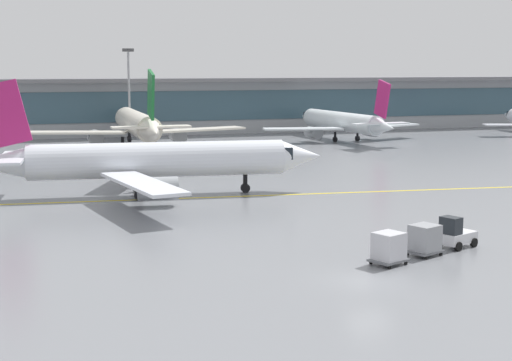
{
  "coord_description": "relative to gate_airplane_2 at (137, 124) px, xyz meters",
  "views": [
    {
      "loc": [
        -18.01,
        -36.66,
        11.7
      ],
      "look_at": [
        -0.71,
        18.36,
        3.0
      ],
      "focal_mm": 53.56,
      "sensor_mm": 36.0,
      "label": 1
    }
  ],
  "objects": [
    {
      "name": "terminal_concourse",
      "position": [
        1.56,
        21.54,
        1.53
      ],
      "size": [
        224.6,
        11.0,
        9.6
      ],
      "color": "#9EA3A8",
      "rests_on": "ground_plane"
    },
    {
      "name": "ground_plane",
      "position": [
        1.56,
        -72.4,
        -3.39
      ],
      "size": [
        400.0,
        400.0,
        0.0
      ],
      "primitive_type": "plane",
      "color": "slate"
    },
    {
      "name": "cargo_dolly_lead",
      "position": [
        7.43,
        -68.09,
        -2.33
      ],
      "size": [
        2.55,
        2.29,
        1.94
      ],
      "rotation": [
        0.0,
        0.0,
        0.4
      ],
      "color": "#595B60",
      "rests_on": "ground_plane"
    },
    {
      "name": "cargo_dolly_trailing",
      "position": [
        4.28,
        -69.4,
        -2.33
      ],
      "size": [
        2.55,
        2.29,
        1.94
      ],
      "rotation": [
        0.0,
        0.0,
        0.4
      ],
      "color": "#595B60",
      "rests_on": "ground_plane"
    },
    {
      "name": "apron_light_mast_1",
      "position": [
        0.83,
        13.04,
        4.49
      ],
      "size": [
        1.8,
        0.36,
        14.37
      ],
      "color": "gray",
      "rests_on": "ground_plane"
    },
    {
      "name": "gate_airplane_2",
      "position": [
        0.0,
        0.0,
        0.0
      ],
      "size": [
        31.71,
        34.01,
        11.29
      ],
      "rotation": [
        0.0,
        0.0,
        1.56
      ],
      "color": "silver",
      "rests_on": "ground_plane"
    },
    {
      "name": "baggage_tug",
      "position": [
        10.37,
        -66.85,
        -2.49
      ],
      "size": [
        2.94,
        2.38,
        2.1
      ],
      "rotation": [
        0.0,
        0.0,
        0.4
      ],
      "color": "silver",
      "rests_on": "ground_plane"
    },
    {
      "name": "gate_airplane_3",
      "position": [
        32.41,
        1.06,
        -0.46
      ],
      "size": [
        27.26,
        29.43,
        9.74
      ],
      "rotation": [
        0.0,
        0.0,
        1.66
      ],
      "color": "white",
      "rests_on": "ground_plane"
    },
    {
      "name": "taxiing_regional_jet",
      "position": [
        -4.77,
        -41.04,
        -0.21
      ],
      "size": [
        31.99,
        29.59,
        10.59
      ],
      "rotation": [
        0.0,
        0.0,
        -0.1
      ],
      "color": "silver",
      "rests_on": "ground_plane"
    },
    {
      "name": "taxiway_centreline_stripe",
      "position": [
        -4.36,
        -43.08,
        -3.38
      ],
      "size": [
        109.45,
        11.73,
        0.01
      ],
      "primitive_type": "cube",
      "rotation": [
        0.0,
        0.0,
        -0.1
      ],
      "color": "yellow",
      "rests_on": "ground_plane"
    }
  ]
}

